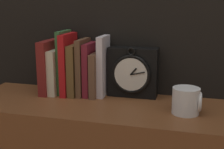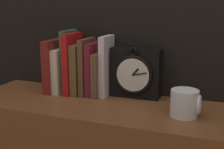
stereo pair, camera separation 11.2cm
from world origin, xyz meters
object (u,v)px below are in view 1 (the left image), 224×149
book_slot6_maroon (90,69)px  mug (187,101)px  clock (133,72)px  book_slot8_white (103,66)px  book_slot2_green (64,62)px  book_slot3_red (69,64)px  book_slot0_maroon (49,67)px  book_slot5_brown (83,67)px  book_slot4_brown (76,69)px  book_slot7_brown (97,74)px  book_slot1_cream (58,71)px

book_slot6_maroon → mug: size_ratio=2.16×
clock → book_slot8_white: (-0.12, -0.02, 0.02)m
clock → book_slot2_green: size_ratio=0.79×
mug → book_slot2_green: bearing=165.9°
book_slot3_red → book_slot6_maroon: 0.09m
book_slot0_maroon → book_slot5_brown: bearing=4.3°
book_slot4_brown → book_slot8_white: bearing=6.0°
book_slot6_maroon → clock: bearing=7.9°
clock → book_slot5_brown: bearing=-172.5°
book_slot3_red → book_slot8_white: size_ratio=1.03×
book_slot0_maroon → book_slot6_maroon: book_slot0_maroon is taller
book_slot7_brown → book_slot5_brown: bearing=178.3°
clock → book_slot1_cream: (-0.31, -0.03, -0.01)m
book_slot1_cream → book_slot5_brown: 0.11m
clock → book_slot7_brown: clock is taller
book_slot1_cream → book_slot4_brown: bearing=1.7°
book_slot2_green → book_slot0_maroon: bearing=-165.0°
book_slot5_brown → book_slot6_maroon: (0.03, 0.00, -0.01)m
clock → book_slot0_maroon: bearing=-173.8°
book_slot3_red → book_slot2_green: bearing=154.2°
book_slot5_brown → book_slot8_white: bearing=6.0°
book_slot6_maroon → book_slot4_brown: bearing=-174.2°
book_slot0_maroon → book_slot3_red: size_ratio=0.88×
book_slot4_brown → mug: bearing=-14.8°
book_slot4_brown → book_slot1_cream: bearing=-178.3°
clock → book_slot1_cream: size_ratio=1.12×
book_slot4_brown → book_slot3_red: bearing=-174.6°
book_slot7_brown → book_slot3_red: bearing=-177.8°
book_slot2_green → book_slot3_red: bearing=-25.8°
book_slot3_red → book_slot6_maroon: bearing=5.6°
book_slot5_brown → mug: size_ratio=2.32×
book_slot7_brown → book_slot1_cream: bearing=-178.6°
book_slot6_maroon → book_slot7_brown: 0.04m
book_slot0_maroon → book_slot6_maroon: size_ratio=1.03×
book_slot0_maroon → book_slot4_brown: (0.11, 0.01, -0.01)m
book_slot1_cream → book_slot5_brown: size_ratio=0.80×
book_slot3_red → book_slot7_brown: size_ratio=1.41×
book_slot5_brown → clock: bearing=7.5°
clock → mug: (0.22, -0.15, -0.05)m
book_slot3_red → book_slot4_brown: book_slot3_red is taller
book_slot1_cream → book_slot7_brown: 0.17m
book_slot0_maroon → book_slot6_maroon: bearing=4.4°
book_slot0_maroon → book_slot4_brown: bearing=3.8°
book_slot0_maroon → book_slot7_brown: 0.20m
book_slot6_maroon → mug: book_slot6_maroon is taller
book_slot1_cream → book_slot5_brown: book_slot5_brown is taller
book_slot1_cream → book_slot3_red: bearing=-0.5°
clock → book_slot3_red: 0.26m
book_slot7_brown → mug: (0.36, -0.12, -0.04)m
clock → book_slot6_maroon: book_slot6_maroon is taller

